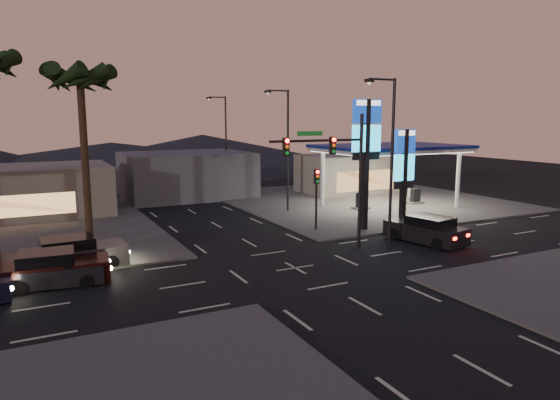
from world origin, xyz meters
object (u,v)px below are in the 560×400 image
car_lane_a_mid (53,269)px  suv_station (426,230)px  traffic_signal_mast (336,162)px  car_lane_a_front (54,272)px  car_lane_b_front (74,254)px  gas_station (391,149)px  pylon_sign_tall (366,138)px  pylon_sign_short (404,164)px

car_lane_a_mid → suv_station: size_ratio=0.95×
traffic_signal_mast → suv_station: traffic_signal_mast is taller
traffic_signal_mast → suv_station: size_ratio=1.49×
traffic_signal_mast → car_lane_a_front: (-15.10, 0.71, -4.57)m
traffic_signal_mast → car_lane_b_front: size_ratio=1.51×
car_lane_a_mid → suv_station: suv_station is taller
gas_station → suv_station: size_ratio=2.27×
pylon_sign_tall → car_lane_b_front: pylon_sign_tall is taller
traffic_signal_mast → car_lane_a_mid: traffic_signal_mast is taller
gas_station → traffic_signal_mast: traffic_signal_mast is taller
gas_station → car_lane_b_front: gas_station is taller
car_lane_b_front → traffic_signal_mast: bearing=-12.5°
car_lane_a_front → car_lane_b_front: (1.05, 2.41, 0.13)m
pylon_sign_tall → suv_station: size_ratio=1.67×
traffic_signal_mast → suv_station: bearing=-8.4°
gas_station → pylon_sign_tall: bearing=-139.1°
pylon_sign_short → suv_station: bearing=-106.0°
pylon_sign_tall → car_lane_b_front: bearing=-178.8°
pylon_sign_short → traffic_signal_mast: size_ratio=0.88×
pylon_sign_tall → pylon_sign_short: size_ratio=1.29×
pylon_sign_tall → suv_station: bearing=-71.1°
gas_station → pylon_sign_short: bearing=-123.7°
traffic_signal_mast → car_lane_b_front: 15.06m
gas_station → pylon_sign_tall: pylon_sign_tall is taller
car_lane_a_front → car_lane_a_mid: (-0.04, 0.19, 0.10)m
car_lane_a_mid → suv_station: 21.47m
car_lane_a_front → car_lane_b_front: bearing=66.4°
pylon_sign_tall → car_lane_b_front: size_ratio=1.70×
pylon_sign_short → car_lane_b_front: pylon_sign_short is taller
pylon_sign_short → traffic_signal_mast: (-7.24, -2.51, 0.57)m
pylon_sign_short → car_lane_a_front: bearing=-175.4°
pylon_sign_short → suv_station: size_ratio=1.30×
traffic_signal_mast → suv_station: 7.73m
traffic_signal_mast → pylon_sign_short: bearing=19.1°
car_lane_a_front → car_lane_b_front: 2.64m
pylon_sign_short → traffic_signal_mast: bearing=-160.9°
pylon_sign_short → car_lane_b_front: 21.64m
gas_station → pylon_sign_short: (-5.00, -7.50, -0.42)m
pylon_sign_tall → traffic_signal_mast: pylon_sign_tall is taller
gas_station → car_lane_b_front: 27.51m
pylon_sign_short → gas_station: bearing=56.3°
gas_station → suv_station: bearing=-118.7°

